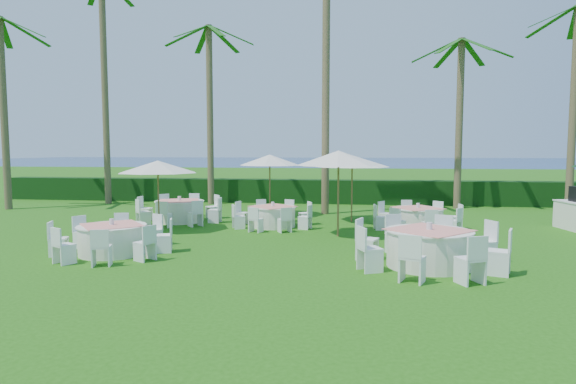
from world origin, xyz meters
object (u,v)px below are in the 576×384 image
at_px(banquet_table_e, 273,216).
at_px(umbrella_d, 352,161).
at_px(banquet_table_c, 429,247).
at_px(banquet_table_a, 112,239).
at_px(umbrella_c, 270,160).
at_px(banquet_table_d, 180,210).
at_px(umbrella_b, 339,158).
at_px(banquet_table_f, 418,218).
at_px(umbrella_a, 158,167).

relative_size(banquet_table_e, umbrella_d, 1.03).
bearing_deg(banquet_table_c, umbrella_d, 105.03).
relative_size(banquet_table_a, banquet_table_c, 0.89).
bearing_deg(umbrella_c, banquet_table_d, -146.71).
bearing_deg(banquet_table_c, umbrella_b, 121.36).
xyz_separation_m(banquet_table_a, banquet_table_f, (8.42, 5.08, -0.01)).
distance_m(umbrella_b, umbrella_c, 5.26).
distance_m(umbrella_a, umbrella_b, 6.05).
xyz_separation_m(umbrella_a, umbrella_d, (6.44, 2.89, 0.14)).
bearing_deg(banquet_table_f, banquet_table_c, -94.44).
distance_m(banquet_table_f, umbrella_a, 8.98).
height_order(banquet_table_e, banquet_table_f, banquet_table_f).
height_order(banquet_table_d, banquet_table_f, banquet_table_d).
xyz_separation_m(banquet_table_a, banquet_table_e, (3.40, 5.03, -0.02)).
height_order(banquet_table_c, umbrella_c, umbrella_c).
height_order(banquet_table_c, umbrella_d, umbrella_d).
bearing_deg(umbrella_c, banquet_table_a, -109.90).
bearing_deg(umbrella_b, umbrella_a, 177.34).
height_order(banquet_table_a, umbrella_b, umbrella_b).
distance_m(banquet_table_a, umbrella_b, 7.00).
distance_m(banquet_table_a, umbrella_d, 9.21).
xyz_separation_m(banquet_table_e, banquet_table_f, (5.02, 0.05, 0.01)).
distance_m(umbrella_a, umbrella_d, 7.06).
distance_m(banquet_table_e, banquet_table_f, 5.02).
distance_m(banquet_table_c, umbrella_d, 7.33).
relative_size(banquet_table_a, banquet_table_d, 0.94).
height_order(banquet_table_a, banquet_table_c, banquet_table_c).
distance_m(banquet_table_e, umbrella_b, 3.54).
relative_size(banquet_table_e, umbrella_c, 1.13).
relative_size(banquet_table_c, banquet_table_f, 1.14).
bearing_deg(banquet_table_a, umbrella_c, 70.10).
bearing_deg(banquet_table_c, banquet_table_a, 178.05).
xyz_separation_m(banquet_table_a, umbrella_a, (-0.28, 3.69, 1.75)).
bearing_deg(umbrella_b, banquet_table_d, 159.22).
xyz_separation_m(banquet_table_d, umbrella_b, (6.07, -2.31, 2.04)).
distance_m(banquet_table_d, umbrella_c, 4.18).
bearing_deg(banquet_table_d, umbrella_c, 33.29).
bearing_deg(umbrella_a, banquet_table_e, 20.06).
height_order(banquet_table_d, umbrella_c, umbrella_c).
xyz_separation_m(umbrella_b, umbrella_d, (0.40, 3.17, -0.17)).
bearing_deg(banquet_table_d, banquet_table_c, -35.73).
distance_m(banquet_table_e, umbrella_a, 4.30).
bearing_deg(banquet_table_e, banquet_table_d, 169.56).
distance_m(banquet_table_d, banquet_table_f, 8.75).
bearing_deg(banquet_table_f, umbrella_d, 146.44).
bearing_deg(umbrella_c, banquet_table_f, -25.49).
xyz_separation_m(banquet_table_e, umbrella_d, (2.77, 1.55, 1.92)).
relative_size(banquet_table_d, umbrella_b, 1.19).
distance_m(banquet_table_d, banquet_table_e, 3.77).
xyz_separation_m(banquet_table_a, banquet_table_c, (8.01, -0.27, 0.05)).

